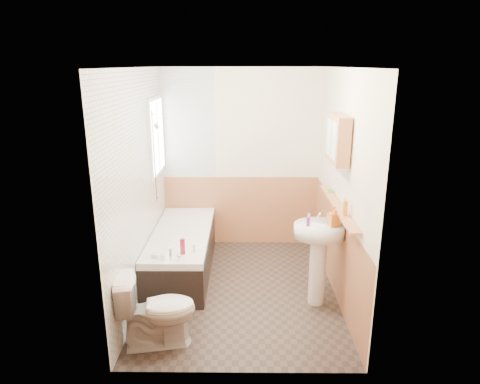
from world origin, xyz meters
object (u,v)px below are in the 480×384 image
bathtub (182,251)px  pine_shelf (338,207)px  medicine_cabinet (338,139)px  toilet (157,310)px  sink (319,247)px

bathtub → pine_shelf: (1.77, -0.62, 0.80)m
bathtub → medicine_cabinet: medicine_cabinet is taller
toilet → pine_shelf: (1.80, 0.85, 0.73)m
pine_shelf → bathtub: bearing=160.6°
bathtub → medicine_cabinet: 2.37m
bathtub → toilet: toilet is taller
toilet → pine_shelf: pine_shelf is taller
toilet → sink: size_ratio=0.69×
bathtub → toilet: 1.47m
pine_shelf → medicine_cabinet: (-0.03, 0.07, 0.71)m
toilet → medicine_cabinet: size_ratio=1.31×
pine_shelf → medicine_cabinet: bearing=110.9°
bathtub → medicine_cabinet: bearing=-17.5°
sink → medicine_cabinet: bearing=53.1°
bathtub → toilet: bearing=-91.2°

